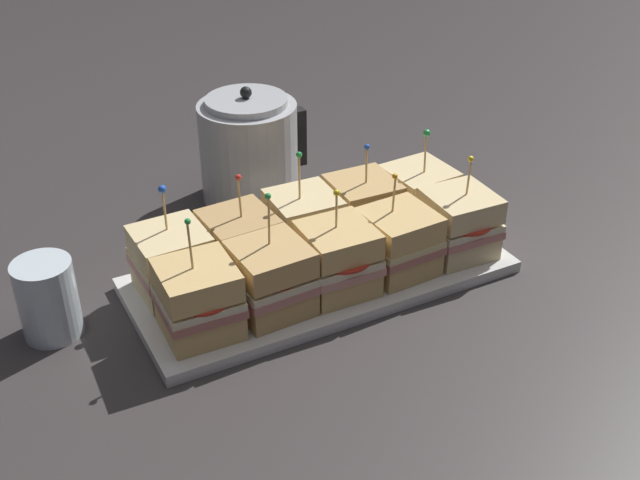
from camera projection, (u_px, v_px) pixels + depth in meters
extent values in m
plane|color=#383333|center=(320.00, 280.00, 1.21)|extent=(6.00, 6.00, 0.00)
cube|color=silver|center=(320.00, 277.00, 1.20)|extent=(0.56, 0.25, 0.01)
cube|color=silver|center=(320.00, 272.00, 1.20)|extent=(0.56, 0.25, 0.01)
cube|color=tan|center=(200.00, 319.00, 1.06)|extent=(0.10, 0.10, 0.04)
cube|color=#B26B60|center=(199.00, 304.00, 1.05)|extent=(0.11, 0.11, 0.01)
cube|color=beige|center=(198.00, 297.00, 1.05)|extent=(0.10, 0.10, 0.01)
cylinder|color=red|center=(202.00, 299.00, 1.03)|extent=(0.07, 0.07, 0.00)
cube|color=#E0B771|center=(197.00, 280.00, 1.03)|extent=(0.10, 0.10, 0.04)
cylinder|color=tan|center=(190.00, 248.00, 1.01)|extent=(0.00, 0.01, 0.08)
sphere|color=green|center=(188.00, 221.00, 0.99)|extent=(0.01, 0.01, 0.01)
cube|color=tan|center=(272.00, 297.00, 1.11)|extent=(0.10, 0.10, 0.04)
cube|color=tan|center=(271.00, 283.00, 1.09)|extent=(0.11, 0.11, 0.01)
cube|color=beige|center=(271.00, 276.00, 1.09)|extent=(0.11, 0.11, 0.01)
cylinder|color=red|center=(276.00, 278.00, 1.07)|extent=(0.06, 0.06, 0.00)
cube|color=tan|center=(270.00, 259.00, 1.07)|extent=(0.10, 0.10, 0.04)
cylinder|color=tan|center=(269.00, 224.00, 1.05)|extent=(0.00, 0.01, 0.08)
sphere|color=green|center=(268.00, 196.00, 1.03)|extent=(0.01, 0.01, 0.01)
cube|color=tan|center=(336.00, 278.00, 1.15)|extent=(0.10, 0.10, 0.04)
cube|color=tan|center=(336.00, 263.00, 1.13)|extent=(0.10, 0.10, 0.01)
cube|color=beige|center=(336.00, 257.00, 1.13)|extent=(0.10, 0.10, 0.01)
cylinder|color=red|center=(342.00, 258.00, 1.11)|extent=(0.08, 0.08, 0.00)
cube|color=#E0B771|center=(337.00, 240.00, 1.11)|extent=(0.10, 0.10, 0.04)
cylinder|color=tan|center=(333.00, 214.00, 1.09)|extent=(0.00, 0.00, 0.07)
sphere|color=yellow|center=(334.00, 193.00, 1.08)|extent=(0.01, 0.01, 0.01)
cube|color=tan|center=(397.00, 259.00, 1.19)|extent=(0.10, 0.10, 0.04)
cube|color=#B26B60|center=(398.00, 245.00, 1.18)|extent=(0.11, 0.11, 0.01)
cube|color=beige|center=(399.00, 238.00, 1.17)|extent=(0.11, 0.11, 0.01)
cube|color=#E0B771|center=(400.00, 225.00, 1.16)|extent=(0.10, 0.10, 0.04)
cylinder|color=tan|center=(394.00, 197.00, 1.14)|extent=(0.00, 0.01, 0.07)
sphere|color=orange|center=(395.00, 176.00, 1.12)|extent=(0.01, 0.01, 0.01)
cube|color=beige|center=(457.00, 241.00, 1.23)|extent=(0.10, 0.10, 0.04)
cube|color=tan|center=(458.00, 228.00, 1.22)|extent=(0.11, 0.11, 0.01)
cube|color=beige|center=(459.00, 221.00, 1.21)|extent=(0.10, 0.10, 0.01)
cylinder|color=red|center=(466.00, 222.00, 1.20)|extent=(0.08, 0.08, 0.00)
cube|color=beige|center=(461.00, 206.00, 1.20)|extent=(0.10, 0.10, 0.04)
cylinder|color=tan|center=(468.00, 179.00, 1.18)|extent=(0.00, 0.01, 0.07)
sphere|color=yellow|center=(471.00, 159.00, 1.16)|extent=(0.01, 0.01, 0.01)
cube|color=beige|center=(174.00, 279.00, 1.15)|extent=(0.10, 0.10, 0.04)
cube|color=tan|center=(172.00, 264.00, 1.13)|extent=(0.10, 0.10, 0.01)
cube|color=beige|center=(171.00, 258.00, 1.13)|extent=(0.10, 0.10, 0.01)
cube|color=beige|center=(170.00, 244.00, 1.11)|extent=(0.10, 0.10, 0.04)
cylinder|color=tan|center=(165.00, 212.00, 1.10)|extent=(0.00, 0.00, 0.07)
sphere|color=blue|center=(162.00, 189.00, 1.08)|extent=(0.01, 0.01, 0.01)
cube|color=tan|center=(240.00, 261.00, 1.18)|extent=(0.10, 0.10, 0.04)
cube|color=#B26B60|center=(240.00, 247.00, 1.17)|extent=(0.11, 0.11, 0.01)
cube|color=beige|center=(239.00, 241.00, 1.17)|extent=(0.11, 0.11, 0.01)
cube|color=tan|center=(238.00, 227.00, 1.15)|extent=(0.10, 0.10, 0.04)
cylinder|color=tan|center=(240.00, 200.00, 1.13)|extent=(0.00, 0.01, 0.07)
sphere|color=red|center=(238.00, 177.00, 1.11)|extent=(0.01, 0.01, 0.01)
cube|color=beige|center=(305.00, 243.00, 1.23)|extent=(0.10, 0.10, 0.04)
cube|color=tan|center=(304.00, 229.00, 1.22)|extent=(0.11, 0.11, 0.01)
cube|color=beige|center=(304.00, 223.00, 1.21)|extent=(0.10, 0.10, 0.01)
cylinder|color=red|center=(309.00, 224.00, 1.19)|extent=(0.06, 0.06, 0.00)
cube|color=beige|center=(304.00, 207.00, 1.20)|extent=(0.10, 0.10, 0.04)
cylinder|color=tan|center=(299.00, 180.00, 1.16)|extent=(0.00, 0.00, 0.08)
sphere|color=green|center=(299.00, 155.00, 1.14)|extent=(0.01, 0.01, 0.01)
cube|color=tan|center=(362.00, 227.00, 1.27)|extent=(0.10, 0.10, 0.04)
cube|color=tan|center=(362.00, 213.00, 1.26)|extent=(0.11, 0.11, 0.01)
cube|color=beige|center=(362.00, 207.00, 1.25)|extent=(0.10, 0.10, 0.01)
cylinder|color=red|center=(368.00, 208.00, 1.23)|extent=(0.07, 0.07, 0.00)
cube|color=tan|center=(363.00, 192.00, 1.24)|extent=(0.10, 0.10, 0.04)
cylinder|color=tan|center=(366.00, 167.00, 1.21)|extent=(0.00, 0.01, 0.07)
sphere|color=blue|center=(367.00, 147.00, 1.19)|extent=(0.01, 0.01, 0.01)
cube|color=beige|center=(417.00, 212.00, 1.31)|extent=(0.10, 0.10, 0.04)
cube|color=#B26B60|center=(418.00, 199.00, 1.30)|extent=(0.11, 0.11, 0.01)
cube|color=beige|center=(419.00, 193.00, 1.29)|extent=(0.11, 0.11, 0.01)
cube|color=beige|center=(420.00, 180.00, 1.28)|extent=(0.10, 0.10, 0.04)
cylinder|color=tan|center=(425.00, 155.00, 1.25)|extent=(0.00, 0.01, 0.08)
sphere|color=green|center=(427.00, 133.00, 1.23)|extent=(0.01, 0.01, 0.01)
cylinder|color=#B7BABF|center=(249.00, 152.00, 1.39)|extent=(0.17, 0.17, 0.17)
cylinder|color=#B7BABF|center=(246.00, 101.00, 1.34)|extent=(0.14, 0.14, 0.01)
sphere|color=black|center=(246.00, 92.00, 1.33)|extent=(0.02, 0.02, 0.02)
cube|color=black|center=(299.00, 137.00, 1.42)|extent=(0.02, 0.02, 0.10)
cylinder|color=silver|center=(48.00, 299.00, 1.07)|extent=(0.08, 0.08, 0.11)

